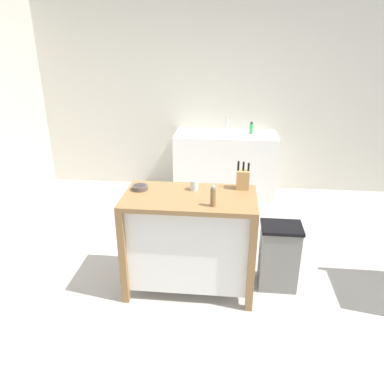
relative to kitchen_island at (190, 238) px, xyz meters
The scene contains 11 objects.
ground_plane 0.53m from the kitchen_island, ahead, with size 6.26×6.26×0.00m, color #ADA8A0.
wall_back 2.71m from the kitchen_island, 87.44° to the left, with size 5.26×0.10×2.60m, color beige.
kitchen_island is the anchor object (origin of this frame).
knife_block 0.70m from the kitchen_island, 24.66° to the left, with size 0.11×0.09×0.25m.
bowl_stoneware_deep 0.63m from the kitchen_island, 168.51° to the left, with size 0.14×0.14×0.04m.
drinking_cup 0.47m from the kitchen_island, 78.91° to the left, with size 0.07×0.07×0.09m.
pepper_grinder 0.56m from the kitchen_island, 41.52° to the right, with size 0.04×0.04×0.18m.
trash_bin 0.83m from the kitchen_island, ahead, with size 0.36×0.28×0.63m.
sink_counter 2.25m from the kitchen_island, 83.21° to the left, with size 1.42×0.60×0.90m.
sink_faucet 2.44m from the kitchen_island, 83.61° to the left, with size 0.02×0.02×0.22m.
bottle_spray_cleaner 2.41m from the kitchen_island, 75.04° to the left, with size 0.05×0.05×0.17m.
Camera 1 is at (0.20, -2.90, 2.19)m, focal length 35.02 mm.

